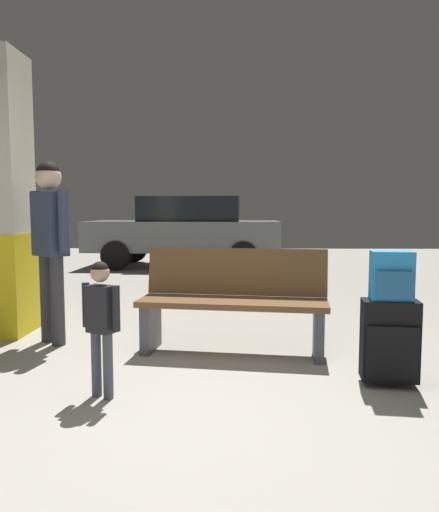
{
  "coord_description": "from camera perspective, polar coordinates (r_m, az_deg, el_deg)",
  "views": [
    {
      "loc": [
        0.27,
        -2.69,
        1.22
      ],
      "look_at": [
        0.19,
        1.3,
        0.85
      ],
      "focal_mm": 34.49,
      "sensor_mm": 36.0,
      "label": 1
    }
  ],
  "objects": [
    {
      "name": "backpack_bright",
      "position": [
        3.57,
        19.35,
        -2.25
      ],
      "size": [
        0.3,
        0.22,
        0.34
      ],
      "color": "#268CD8",
      "rests_on": "suitcase"
    },
    {
      "name": "bench",
      "position": [
        4.26,
        1.64,
        -5.25
      ],
      "size": [
        1.66,
        0.74,
        0.89
      ],
      "color": "brown",
      "rests_on": "ground_plane"
    },
    {
      "name": "suitcase",
      "position": [
        3.66,
        19.13,
        -9.26
      ],
      "size": [
        0.4,
        0.27,
        0.6
      ],
      "color": "black",
      "rests_on": "ground_plane"
    },
    {
      "name": "child",
      "position": [
        3.29,
        -13.58,
        -6.59
      ],
      "size": [
        0.28,
        0.23,
        0.9
      ],
      "color": "#4C5160",
      "rests_on": "ground_plane"
    },
    {
      "name": "adult",
      "position": [
        4.71,
        -19.06,
        2.62
      ],
      "size": [
        0.45,
        0.4,
        1.66
      ],
      "color": "#38383D",
      "rests_on": "ground_plane"
    },
    {
      "name": "parked_car_far",
      "position": [
        10.74,
        -3.93,
        3.09
      ],
      "size": [
        4.16,
        1.91,
        1.51
      ],
      "color": "slate",
      "rests_on": "ground_plane"
    },
    {
      "name": "ground_plane",
      "position": [
        6.82,
        -1.1,
        -5.43
      ],
      "size": [
        18.0,
        18.0,
        0.1
      ],
      "primitive_type": "cube",
      "color": "gray"
    }
  ]
}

